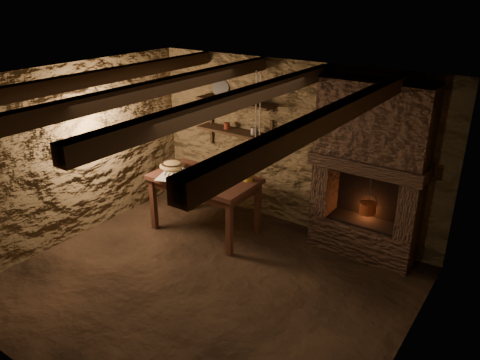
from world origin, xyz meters
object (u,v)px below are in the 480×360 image
Objects in this scene: stoneware_jug at (249,167)px; iron_stockpot at (248,96)px; work_table at (205,202)px; wooden_bowl at (172,166)px; red_pot at (368,207)px.

stoneware_jug is 1.05m from iron_stockpot.
iron_stockpot is (0.20, 0.79, 1.40)m from work_table.
work_table is at bearing -104.10° from iron_stockpot.
work_table is 0.86m from stoneware_jug.
stoneware_jug is 1.20m from wooden_bowl.
stoneware_jug is at bearing 12.42° from wooden_bowl.
wooden_bowl is (-1.16, -0.26, -0.16)m from stoneware_jug.
work_table is 4.10× the size of wooden_bowl.
wooden_bowl is at bearing -133.90° from iron_stockpot.
work_table is 0.73m from wooden_bowl.
iron_stockpot is at bearing 46.10° from wooden_bowl.
red_pot is (2.70, 0.69, -0.19)m from wooden_bowl.
wooden_bowl is at bearing -179.32° from work_table.
stoneware_jug is 0.87× the size of red_pot.
iron_stockpot reaches higher than stoneware_jug.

